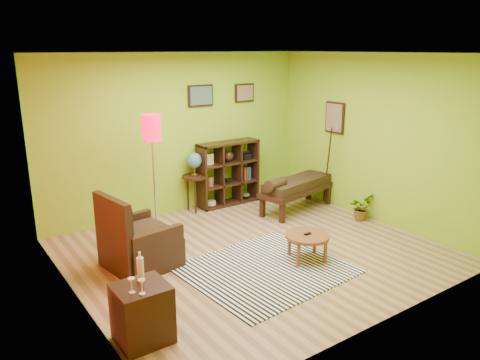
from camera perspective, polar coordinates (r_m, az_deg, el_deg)
ground at (r=6.91m, az=1.72°, el=-8.71°), size 5.00×5.00×0.00m
room_shell at (r=6.33m, az=1.10°, el=6.12°), size 5.04×4.54×2.82m
zebra_rug at (r=6.38m, az=3.14°, el=-10.84°), size 2.16×1.93×0.01m
coffee_table at (r=6.60m, az=8.22°, el=-7.01°), size 0.61×0.61×0.40m
armchair at (r=6.49m, az=-12.45°, el=-7.70°), size 0.98×0.98×1.05m
side_cabinet at (r=4.96m, az=-11.83°, el=-15.59°), size 0.52×0.47×0.93m
floor_lamp at (r=7.12m, az=-10.69°, el=4.94°), size 0.29×0.29×1.92m
globe_table at (r=8.36m, az=-5.60°, el=1.58°), size 0.44×0.44×1.08m
cube_shelf at (r=8.77m, az=-1.35°, el=0.85°), size 1.20×0.35×1.20m
bench at (r=8.47m, az=6.78°, el=-0.77°), size 1.64×0.85×0.72m
potted_plant at (r=8.34m, az=14.50°, el=-3.57°), size 0.54×0.56×0.34m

